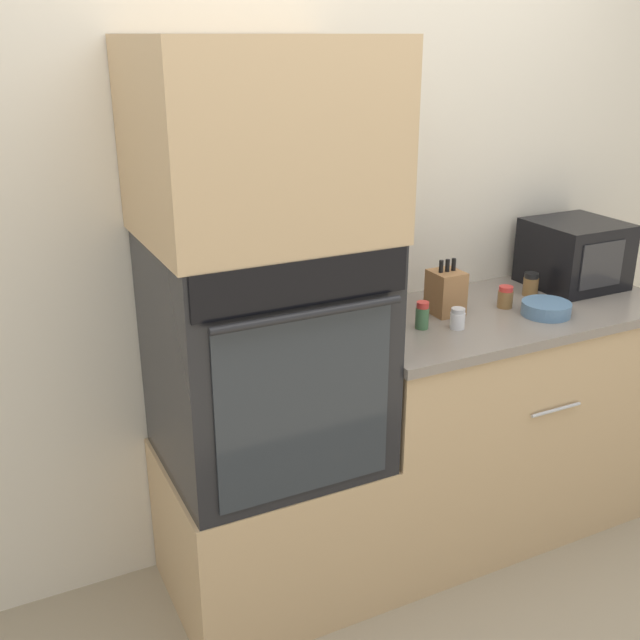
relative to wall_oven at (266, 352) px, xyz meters
name	(u,v)px	position (x,y,z in m)	size (l,w,h in m)	color
ground_plane	(397,608)	(0.35, -0.30, -0.93)	(12.00, 12.00, 0.00)	gray
wall_back	(317,222)	(0.35, 0.33, 0.32)	(8.00, 0.05, 2.50)	beige
oven_cabinet_base	(270,523)	(0.00, 0.00, -0.66)	(0.70, 0.60, 0.55)	tan
wall_oven	(266,352)	(0.00, 0.00, 0.00)	(0.68, 0.64, 0.77)	black
oven_cabinet_upper	(259,139)	(0.00, 0.00, 0.67)	(0.70, 0.60, 0.57)	tan
counter_unit	(496,417)	(0.98, 0.00, -0.47)	(1.28, 0.63, 0.93)	tan
microwave	(574,254)	(1.39, 0.10, 0.13)	(0.34, 0.33, 0.26)	black
knife_block	(446,292)	(0.73, 0.06, 0.08)	(0.11, 0.12, 0.21)	olive
bowl	(546,309)	(1.05, -0.13, 0.02)	(0.18, 0.18, 0.05)	#517599
condiment_jar_near	(531,284)	(1.15, 0.07, 0.04)	(0.06, 0.06, 0.09)	brown
condiment_jar_mid	(505,297)	(0.97, 0.01, 0.03)	(0.06, 0.06, 0.08)	brown
condiment_jar_far	(422,315)	(0.57, -0.03, 0.04)	(0.05, 0.05, 0.10)	#427047
condiment_jar_back	(458,319)	(0.69, -0.09, 0.03)	(0.05, 0.05, 0.07)	silver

